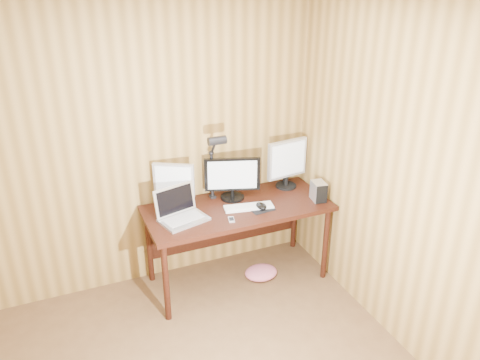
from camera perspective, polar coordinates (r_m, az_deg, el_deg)
room_shell at (r=2.22m, az=-6.32°, el=-13.91°), size 4.00×4.00×4.00m
desk at (r=4.17m, az=-0.66°, el=-4.28°), size 1.60×0.70×0.75m
monitor_center at (r=4.11m, az=-0.95°, el=0.24°), size 0.47×0.21×0.38m
monitor_left at (r=4.00m, az=-8.04°, el=-0.48°), size 0.32×0.20×0.40m
monitor_right at (r=4.34m, az=5.76°, el=2.17°), size 0.41×0.19×0.46m
laptop at (r=3.86m, az=-7.32°, el=-3.81°), size 0.43×0.37×0.26m
keyboard at (r=4.02m, az=1.07°, el=-3.29°), size 0.44×0.20×0.02m
mousepad at (r=4.02m, az=2.61°, el=-3.50°), size 0.21×0.18×0.00m
mouse at (r=4.01m, az=2.61°, el=-3.21°), size 0.08×0.12×0.04m
hard_drive at (r=4.18m, az=9.55°, el=-1.36°), size 0.13×0.17×0.17m
phone at (r=3.83m, az=-1.06°, el=-4.84°), size 0.07×0.10×0.01m
speaker at (r=4.47m, az=5.58°, el=0.27°), size 0.05×0.05×0.12m
desk_lamp at (r=3.98m, az=-3.11°, el=2.70°), size 0.15×0.22×0.67m
fabric_pile at (r=4.44m, az=2.58°, el=-11.21°), size 0.31×0.25×0.10m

